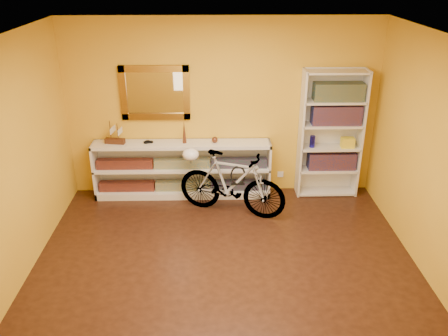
{
  "coord_description": "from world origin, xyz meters",
  "views": [
    {
      "loc": [
        -0.12,
        -4.45,
        3.29
      ],
      "look_at": [
        0.0,
        0.7,
        0.95
      ],
      "focal_mm": 37.11,
      "sensor_mm": 36.0,
      "label": 1
    }
  ],
  "objects_px": {
    "bookcase": "(331,135)",
    "helmet": "(191,154)",
    "console_unit": "(183,169)",
    "bicycle": "(231,183)"
  },
  "relations": [
    {
      "from": "console_unit",
      "to": "helmet",
      "type": "height_order",
      "value": "helmet"
    },
    {
      "from": "console_unit",
      "to": "bookcase",
      "type": "height_order",
      "value": "bookcase"
    },
    {
      "from": "helmet",
      "to": "bookcase",
      "type": "bearing_deg",
      "value": 10.39
    },
    {
      "from": "console_unit",
      "to": "bicycle",
      "type": "bearing_deg",
      "value": -38.11
    },
    {
      "from": "bookcase",
      "to": "helmet",
      "type": "distance_m",
      "value": 2.06
    },
    {
      "from": "bookcase",
      "to": "helmet",
      "type": "xyz_separation_m",
      "value": [
        -2.02,
        -0.37,
        -0.14
      ]
    },
    {
      "from": "console_unit",
      "to": "bicycle",
      "type": "distance_m",
      "value": 0.9
    },
    {
      "from": "console_unit",
      "to": "helmet",
      "type": "relative_size",
      "value": 11.4
    },
    {
      "from": "console_unit",
      "to": "bookcase",
      "type": "distance_m",
      "value": 2.23
    },
    {
      "from": "bookcase",
      "to": "bicycle",
      "type": "height_order",
      "value": "bookcase"
    }
  ]
}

